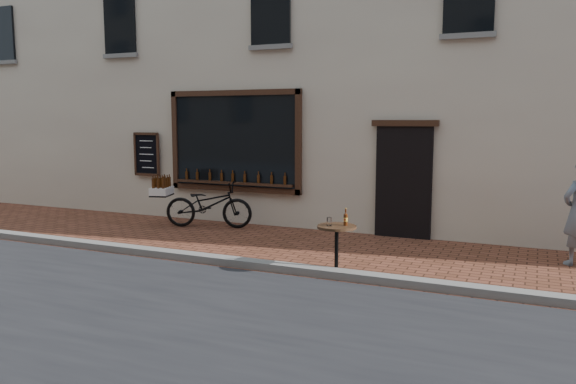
% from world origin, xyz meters
% --- Properties ---
extents(ground, '(90.00, 90.00, 0.00)m').
position_xyz_m(ground, '(0.00, 0.00, 0.00)').
color(ground, '#5A2E1D').
rests_on(ground, ground).
extents(kerb, '(90.00, 0.25, 0.12)m').
position_xyz_m(kerb, '(0.00, 0.20, 0.06)').
color(kerb, slate).
rests_on(kerb, ground).
extents(shop_building, '(28.00, 6.20, 10.00)m').
position_xyz_m(shop_building, '(0.00, 6.50, 5.00)').
color(shop_building, beige).
rests_on(shop_building, ground).
extents(cargo_bicycle, '(2.28, 1.21, 1.07)m').
position_xyz_m(cargo_bicycle, '(-2.21, 2.76, 0.51)').
color(cargo_bicycle, black).
rests_on(cargo_bicycle, ground).
extents(bistro_table, '(0.59, 0.59, 1.01)m').
position_xyz_m(bistro_table, '(1.60, 0.35, 0.54)').
color(bistro_table, black).
rests_on(bistro_table, ground).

